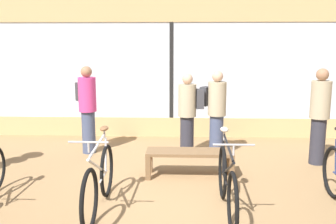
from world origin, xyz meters
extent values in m
plane|color=#99754C|center=(0.00, 0.00, 0.00)|extent=(24.00, 24.00, 0.00)
cube|color=tan|center=(0.00, 3.61, 0.23)|extent=(12.00, 0.08, 0.45)
cube|color=silver|center=(0.00, 3.61, 1.52)|extent=(12.00, 0.04, 2.15)
cube|color=tan|center=(0.00, 3.61, 2.90)|extent=(12.00, 0.08, 0.60)
cube|color=black|center=(0.00, 3.58, 1.52)|extent=(0.08, 0.02, 2.15)
torus|color=black|center=(-0.81, 0.15, 0.37)|extent=(0.05, 0.74, 0.74)
torus|color=black|center=(-0.81, -0.86, 0.37)|extent=(0.05, 0.74, 0.74)
cylinder|color=#BCBCC1|center=(-0.81, -0.40, 0.61)|extent=(0.03, 0.95, 0.51)
cylinder|color=#BCBCC1|center=(-0.81, 0.11, 0.61)|extent=(0.03, 0.11, 0.49)
cylinder|color=#BCBCC1|center=(-0.81, -0.37, 0.89)|extent=(0.03, 0.87, 0.10)
cylinder|color=#BCBCC1|center=(-0.81, -0.08, 0.37)|extent=(0.03, 0.46, 0.03)
cylinder|color=#B2B2B7|center=(-0.81, 0.07, 0.92)|extent=(0.02, 0.02, 0.14)
ellipsoid|color=brown|center=(-0.81, 0.07, 1.00)|extent=(0.11, 0.22, 0.06)
cylinder|color=#B2B2B7|center=(-0.81, -0.80, 0.98)|extent=(0.02, 0.02, 0.12)
cylinder|color=#ADADB2|center=(-0.81, -0.80, 1.04)|extent=(0.46, 0.02, 0.02)
torus|color=black|center=(0.82, 0.15, 0.37)|extent=(0.05, 0.74, 0.74)
torus|color=black|center=(0.82, -0.91, 0.37)|extent=(0.05, 0.74, 0.74)
cylinder|color=black|center=(0.82, -0.42, 0.61)|extent=(0.03, 0.99, 0.51)
cylinder|color=black|center=(0.82, 0.11, 0.61)|extent=(0.03, 0.11, 0.49)
cylinder|color=black|center=(0.82, -0.39, 0.88)|extent=(0.03, 0.92, 0.10)
cylinder|color=black|center=(0.82, -0.09, 0.37)|extent=(0.03, 0.48, 0.03)
cylinder|color=#B2B2B7|center=(0.82, 0.07, 0.92)|extent=(0.02, 0.02, 0.14)
ellipsoid|color=#B2A893|center=(0.82, 0.07, 1.00)|extent=(0.11, 0.22, 0.06)
cylinder|color=#B2B2B7|center=(0.82, -0.85, 0.98)|extent=(0.02, 0.02, 0.12)
cylinder|color=#ADADB2|center=(0.82, -0.85, 1.04)|extent=(0.46, 0.02, 0.02)
torus|color=black|center=(2.37, 0.22, 0.37)|extent=(0.05, 0.73, 0.73)
cylinder|color=navy|center=(2.37, 0.18, 0.61)|extent=(0.03, 0.11, 0.49)
cube|color=brown|center=(0.37, 0.97, 0.41)|extent=(1.40, 0.44, 0.05)
cube|color=brown|center=(-0.29, 0.79, 0.19)|extent=(0.08, 0.08, 0.38)
cube|color=brown|center=(1.03, 0.79, 0.19)|extent=(0.08, 0.08, 0.38)
cube|color=brown|center=(-0.29, 1.15, 0.19)|extent=(0.08, 0.08, 0.38)
cube|color=brown|center=(1.03, 1.15, 0.19)|extent=(0.08, 0.08, 0.38)
cylinder|color=#424C6B|center=(0.90, 2.10, 0.40)|extent=(0.36, 0.36, 0.80)
cylinder|color=tan|center=(0.90, 2.10, 1.12)|extent=(0.47, 0.47, 0.63)
sphere|color=tan|center=(0.90, 2.10, 1.54)|extent=(0.21, 0.21, 0.21)
cube|color=#38383D|center=(0.70, 2.22, 1.15)|extent=(0.24, 0.28, 0.36)
cylinder|color=#2D2D38|center=(0.35, 2.13, 0.39)|extent=(0.27, 0.27, 0.77)
cylinder|color=tan|center=(0.35, 2.13, 1.08)|extent=(0.35, 0.35, 0.61)
sphere|color=tan|center=(0.35, 2.13, 1.48)|extent=(0.20, 0.20, 0.20)
cube|color=#38383D|center=(0.58, 2.14, 1.11)|extent=(0.15, 0.25, 0.36)
cylinder|color=#424C6B|center=(-1.59, 2.24, 0.42)|extent=(0.36, 0.36, 0.83)
cylinder|color=#D13D84|center=(-1.59, 2.24, 1.17)|extent=(0.48, 0.48, 0.66)
sphere|color=#9E7051|center=(-1.59, 2.24, 1.60)|extent=(0.22, 0.22, 0.22)
cube|color=#38383D|center=(-1.74, 2.43, 1.20)|extent=(0.28, 0.26, 0.36)
cylinder|color=#2D2D38|center=(2.67, 1.71, 0.42)|extent=(0.37, 0.37, 0.84)
cylinder|color=tan|center=(2.67, 1.71, 1.17)|extent=(0.48, 0.48, 0.66)
sphere|color=#9E7051|center=(2.67, 1.71, 1.61)|extent=(0.22, 0.22, 0.22)
camera|label=1|loc=(0.24, -4.86, 2.15)|focal=40.00mm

